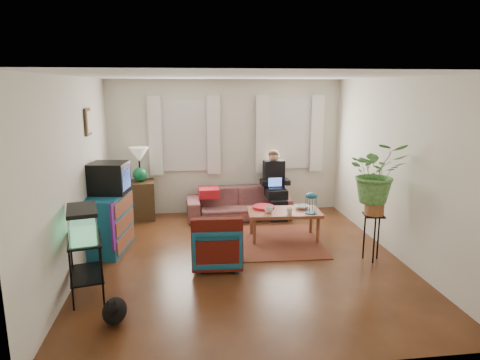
{
  "coord_description": "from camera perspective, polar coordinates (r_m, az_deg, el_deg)",
  "views": [
    {
      "loc": [
        -0.81,
        -5.78,
        2.47
      ],
      "look_at": [
        0.0,
        0.4,
        1.1
      ],
      "focal_mm": 32.0,
      "sensor_mm": 36.0,
      "label": 1
    }
  ],
  "objects": [
    {
      "name": "floor",
      "position": [
        6.33,
        0.48,
        -10.55
      ],
      "size": [
        4.5,
        5.0,
        0.01
      ],
      "primitive_type": "cube",
      "color": "#4F2B14",
      "rests_on": "ground"
    },
    {
      "name": "ceiling",
      "position": [
        5.83,
        0.52,
        13.68
      ],
      "size": [
        4.5,
        5.0,
        0.01
      ],
      "primitive_type": "cube",
      "color": "white",
      "rests_on": "wall_back"
    },
    {
      "name": "wall_back",
      "position": [
        8.4,
        -1.86,
        4.39
      ],
      "size": [
        4.5,
        0.01,
        2.6
      ],
      "primitive_type": "cube",
      "color": "silver",
      "rests_on": "floor"
    },
    {
      "name": "wall_front",
      "position": [
        3.57,
        6.08,
        -6.79
      ],
      "size": [
        4.5,
        0.01,
        2.6
      ],
      "primitive_type": "cube",
      "color": "silver",
      "rests_on": "floor"
    },
    {
      "name": "wall_left",
      "position": [
        6.07,
        -21.05,
        0.45
      ],
      "size": [
        0.01,
        5.0,
        2.6
      ],
      "primitive_type": "cube",
      "color": "silver",
      "rests_on": "floor"
    },
    {
      "name": "wall_right",
      "position": [
        6.64,
        20.12,
        1.49
      ],
      "size": [
        0.01,
        5.0,
        2.6
      ],
      "primitive_type": "cube",
      "color": "silver",
      "rests_on": "floor"
    },
    {
      "name": "window_left",
      "position": [
        8.31,
        -7.39,
        5.94
      ],
      "size": [
        1.08,
        0.04,
        1.38
      ],
      "primitive_type": "cube",
      "color": "white",
      "rests_on": "wall_back"
    },
    {
      "name": "window_right",
      "position": [
        8.56,
        6.55,
        6.15
      ],
      "size": [
        1.08,
        0.04,
        1.38
      ],
      "primitive_type": "cube",
      "color": "white",
      "rests_on": "wall_back"
    },
    {
      "name": "curtains_left",
      "position": [
        8.23,
        -7.39,
        5.88
      ],
      "size": [
        1.36,
        0.06,
        1.5
      ],
      "primitive_type": "cube",
      "color": "white",
      "rests_on": "wall_back"
    },
    {
      "name": "curtains_right",
      "position": [
        8.48,
        6.68,
        6.09
      ],
      "size": [
        1.36,
        0.06,
        1.5
      ],
      "primitive_type": "cube",
      "color": "white",
      "rests_on": "wall_back"
    },
    {
      "name": "picture_frame",
      "position": [
        6.79,
        -19.55,
        7.31
      ],
      "size": [
        0.04,
        0.32,
        0.4
      ],
      "primitive_type": "cube",
      "color": "#3D2616",
      "rests_on": "wall_left"
    },
    {
      "name": "area_rug",
      "position": [
        6.98,
        2.44,
        -8.26
      ],
      "size": [
        2.06,
        1.67,
        0.01
      ],
      "primitive_type": "cube",
      "rotation": [
        0.0,
        0.0,
        -0.04
      ],
      "color": "#612C1B",
      "rests_on": "floor"
    },
    {
      "name": "sofa",
      "position": [
        8.16,
        -0.2,
        -2.42
      ],
      "size": [
        1.97,
        0.81,
        0.76
      ],
      "primitive_type": "imported",
      "rotation": [
        0.0,
        0.0,
        0.02
      ],
      "color": "brown",
      "rests_on": "floor"
    },
    {
      "name": "seated_person",
      "position": [
        8.24,
        4.64,
        -0.88
      ],
      "size": [
        0.5,
        0.61,
        1.16
      ],
      "primitive_type": null,
      "rotation": [
        0.0,
        0.0,
        0.02
      ],
      "color": "black",
      "rests_on": "sofa"
    },
    {
      "name": "side_table",
      "position": [
        8.32,
        -13.03,
        -2.62
      ],
      "size": [
        0.53,
        0.53,
        0.72
      ],
      "primitive_type": "cube",
      "rotation": [
        0.0,
        0.0,
        0.08
      ],
      "color": "#3C2116",
      "rests_on": "floor"
    },
    {
      "name": "table_lamp",
      "position": [
        8.17,
        -13.25,
        1.92
      ],
      "size": [
        0.4,
        0.4,
        0.66
      ],
      "primitive_type": null,
      "rotation": [
        0.0,
        0.0,
        0.08
      ],
      "color": "white",
      "rests_on": "side_table"
    },
    {
      "name": "dresser",
      "position": [
        6.84,
        -17.13,
        -5.44
      ],
      "size": [
        0.64,
        1.04,
        0.88
      ],
      "primitive_type": "cube",
      "rotation": [
        0.0,
        0.0,
        -0.17
      ],
      "color": "#12566D",
      "rests_on": "floor"
    },
    {
      "name": "crt_tv",
      "position": [
        6.75,
        -17.07,
        0.27
      ],
      "size": [
        0.61,
        0.57,
        0.47
      ],
      "primitive_type": "cube",
      "rotation": [
        0.0,
        0.0,
        -0.17
      ],
      "color": "black",
      "rests_on": "dresser"
    },
    {
      "name": "aquarium_stand",
      "position": [
        5.47,
        -19.79,
        -10.99
      ],
      "size": [
        0.5,
        0.72,
        0.73
      ],
      "primitive_type": "cube",
      "rotation": [
        0.0,
        0.0,
        0.23
      ],
      "color": "black",
      "rests_on": "floor"
    },
    {
      "name": "aquarium",
      "position": [
        5.28,
        -20.23,
        -5.42
      ],
      "size": [
        0.45,
        0.65,
        0.38
      ],
      "primitive_type": "cube",
      "rotation": [
        0.0,
        0.0,
        0.23
      ],
      "color": "#7FD899",
      "rests_on": "aquarium_stand"
    },
    {
      "name": "black_cat",
      "position": [
        4.92,
        -16.4,
        -16.09
      ],
      "size": [
        0.27,
        0.4,
        0.33
      ],
      "primitive_type": "ellipsoid",
      "rotation": [
        0.0,
        0.0,
        0.04
      ],
      "color": "black",
      "rests_on": "floor"
    },
    {
      "name": "armchair",
      "position": [
        6.03,
        -3.11,
        -8.29
      ],
      "size": [
        0.7,
        0.66,
        0.68
      ],
      "primitive_type": "imported",
      "rotation": [
        0.0,
        0.0,
        3.09
      ],
      "color": "navy",
      "rests_on": "floor"
    },
    {
      "name": "serape_throw",
      "position": [
        5.73,
        -3.06,
        -7.88
      ],
      "size": [
        0.69,
        0.19,
        0.56
      ],
      "primitive_type": "cube",
      "rotation": [
        0.0,
        0.0,
        -0.05
      ],
      "color": "#9E0A0A",
      "rests_on": "armchair"
    },
    {
      "name": "coffee_table",
      "position": [
        7.09,
        5.86,
        -5.97
      ],
      "size": [
        1.21,
        0.71,
        0.48
      ],
      "primitive_type": "cube",
      "rotation": [
        0.0,
        0.0,
        -0.06
      ],
      "color": "brown",
      "rests_on": "floor"
    },
    {
      "name": "cup_a",
      "position": [
        6.86,
        3.87,
        -3.99
      ],
      "size": [
        0.14,
        0.14,
        0.1
      ],
      "primitive_type": "imported",
      "rotation": [
        0.0,
        0.0,
        -0.06
      ],
      "color": "white",
      "rests_on": "coffee_table"
    },
    {
      "name": "cup_b",
      "position": [
        6.83,
        6.62,
        -4.14
      ],
      "size": [
        0.11,
        0.11,
        0.1
      ],
      "primitive_type": "imported",
      "rotation": [
        0.0,
        0.0,
        -0.06
      ],
      "color": "beige",
      "rests_on": "coffee_table"
    },
    {
      "name": "bowl",
      "position": [
        7.17,
        8.28,
        -3.57
      ],
      "size": [
        0.24,
        0.24,
        0.06
      ],
      "primitive_type": "imported",
      "rotation": [
        0.0,
        0.0,
        -0.06
      ],
      "color": "white",
      "rests_on": "coffee_table"
    },
    {
      "name": "snack_tray",
      "position": [
        7.12,
        3.15,
        -3.63
      ],
      "size": [
        0.38,
        0.38,
        0.04
      ],
      "primitive_type": "cylinder",
      "rotation": [
        0.0,
        0.0,
        -0.06
      ],
      "color": "#B21414",
      "rests_on": "coffee_table"
    },
    {
      "name": "birdcage",
      "position": [
        6.9,
        9.46,
        -3.02
      ],
      "size": [
        0.2,
        0.2,
        0.34
      ],
      "primitive_type": null,
      "rotation": [
        0.0,
        0.0,
        -0.06
      ],
      "color": "#115B6B",
      "rests_on": "coffee_table"
    },
    {
      "name": "plant_stand",
      "position": [
        6.48,
        17.21,
        -7.33
      ],
      "size": [
        0.34,
        0.34,
        0.69
      ],
      "primitive_type": "cube",
      "rotation": [
        0.0,
        0.0,
        -0.19
      ],
      "color": "black",
      "rests_on": "floor"
    },
    {
      "name": "potted_plant",
      "position": [
        6.26,
        17.69,
        -0.24
      ],
      "size": [
        0.9,
        0.81,
        0.87
      ],
      "primitive_type": "imported",
      "rotation": [
        0.0,
        0.0,
        -0.19
      ],
      "color": "#599947",
      "rests_on": "plant_stand"
    }
  ]
}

